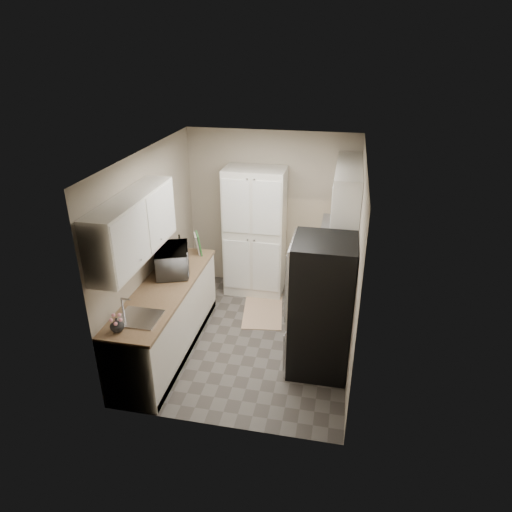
{
  "coord_description": "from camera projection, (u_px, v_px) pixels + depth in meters",
  "views": [
    {
      "loc": [
        1.09,
        -5.01,
        3.68
      ],
      "look_at": [
        0.05,
        0.15,
        1.17
      ],
      "focal_mm": 32.0,
      "sensor_mm": 36.0,
      "label": 1
    }
  ],
  "objects": [
    {
      "name": "kitchen_mat",
      "position": [
        263.0,
        312.0,
        6.78
      ],
      "size": [
        0.68,
        0.97,
        0.01
      ],
      "primitive_type": "cube",
      "rotation": [
        0.0,
        0.0,
        0.13
      ],
      "color": "#D0A887",
      "rests_on": "ground"
    },
    {
      "name": "refrigerator",
      "position": [
        321.0,
        307.0,
        5.32
      ],
      "size": [
        0.7,
        0.72,
        1.7
      ],
      "primitive_type": "cube",
      "color": "#B7B7BC",
      "rests_on": "ground"
    },
    {
      "name": "fruit_basket",
      "position": [
        331.0,
        226.0,
        6.75
      ],
      "size": [
        0.3,
        0.3,
        0.1
      ],
      "primitive_type": null,
      "rotation": [
        0.0,
        0.0,
        0.36
      ],
      "color": "#FF5100",
      "rests_on": "toaster_oven"
    },
    {
      "name": "ground",
      "position": [
        250.0,
        338.0,
        6.21
      ],
      "size": [
        3.2,
        3.2,
        0.0
      ],
      "primitive_type": "plane",
      "color": "#56514C",
      "rests_on": "ground"
    },
    {
      "name": "countertop_left",
      "position": [
        164.0,
        288.0,
        5.62
      ],
      "size": [
        0.63,
        2.33,
        0.04
      ],
      "primitive_type": "cube",
      "color": "#846647",
      "rests_on": "base_cabinet_left"
    },
    {
      "name": "base_cabinet_right",
      "position": [
        330.0,
        276.0,
        6.9
      ],
      "size": [
        0.6,
        0.8,
        0.88
      ],
      "primitive_type": "cube",
      "color": "silver",
      "rests_on": "ground"
    },
    {
      "name": "room_shell",
      "position": [
        248.0,
        227.0,
        5.51
      ],
      "size": [
        2.64,
        3.24,
        2.52
      ],
      "color": "#B0A38E",
      "rests_on": "ground"
    },
    {
      "name": "cutting_board",
      "position": [
        199.0,
        243.0,
        6.44
      ],
      "size": [
        0.12,
        0.23,
        0.3
      ],
      "primitive_type": "cube",
      "rotation": [
        0.0,
        0.0,
        0.43
      ],
      "color": "#378038",
      "rests_on": "countertop_left"
    },
    {
      "name": "base_cabinet_left",
      "position": [
        167.0,
        320.0,
        5.82
      ],
      "size": [
        0.6,
        2.3,
        0.88
      ],
      "primitive_type": "cube",
      "color": "silver",
      "rests_on": "ground"
    },
    {
      "name": "countertop_right",
      "position": [
        332.0,
        248.0,
        6.7
      ],
      "size": [
        0.63,
        0.83,
        0.04
      ],
      "primitive_type": "cube",
      "color": "#846647",
      "rests_on": "base_cabinet_right"
    },
    {
      "name": "wine_bottle",
      "position": [
        180.0,
        246.0,
        6.4
      ],
      "size": [
        0.07,
        0.07,
        0.28
      ],
      "primitive_type": "cylinder",
      "color": "black",
      "rests_on": "countertop_left"
    },
    {
      "name": "microwave",
      "position": [
        173.0,
        260.0,
        5.91
      ],
      "size": [
        0.6,
        0.71,
        0.34
      ],
      "primitive_type": "imported",
      "rotation": [
        0.0,
        0.0,
        1.92
      ],
      "color": "#AFB0B4",
      "rests_on": "countertop_left"
    },
    {
      "name": "electric_range",
      "position": [
        326.0,
        300.0,
        6.18
      ],
      "size": [
        0.71,
        0.78,
        1.13
      ],
      "color": "#B7B7BC",
      "rests_on": "ground"
    },
    {
      "name": "toaster_oven",
      "position": [
        331.0,
        236.0,
        6.79
      ],
      "size": [
        0.38,
        0.42,
        0.2
      ],
      "primitive_type": "cube",
      "rotation": [
        0.0,
        0.0,
        -0.34
      ],
      "color": "silver",
      "rests_on": "countertop_right"
    },
    {
      "name": "pantry_cabinet",
      "position": [
        255.0,
        232.0,
        6.98
      ],
      "size": [
        0.9,
        0.55,
        2.0
      ],
      "primitive_type": "cube",
      "color": "silver",
      "rests_on": "ground"
    },
    {
      "name": "flower_vase",
      "position": [
        117.0,
        325.0,
        4.73
      ],
      "size": [
        0.17,
        0.17,
        0.15
      ],
      "primitive_type": "imported",
      "rotation": [
        0.0,
        0.0,
        -0.2
      ],
      "color": "silver",
      "rests_on": "countertop_left"
    }
  ]
}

